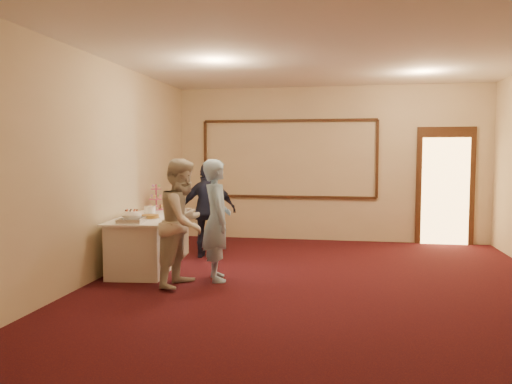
% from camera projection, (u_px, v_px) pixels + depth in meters
% --- Properties ---
extents(floor, '(7.00, 7.00, 0.00)m').
position_uv_depth(floor, '(321.00, 286.00, 6.40)').
color(floor, black).
rests_on(floor, ground).
extents(room_walls, '(6.04, 7.04, 3.02)m').
position_uv_depth(room_walls, '(322.00, 127.00, 6.24)').
color(room_walls, beige).
rests_on(room_walls, floor).
extents(wall_molding, '(3.45, 0.04, 1.55)m').
position_uv_depth(wall_molding, '(289.00, 159.00, 9.82)').
color(wall_molding, black).
rests_on(wall_molding, room_walls).
extents(doorway, '(1.05, 0.07, 2.20)m').
position_uv_depth(doorway, '(445.00, 187.00, 9.34)').
color(doorway, black).
rests_on(doorway, floor).
extents(buffet_table, '(1.04, 2.20, 0.77)m').
position_uv_depth(buffet_table, '(151.00, 240.00, 7.55)').
color(buffet_table, white).
rests_on(buffet_table, floor).
extents(pavlova_tray, '(0.38, 0.47, 0.17)m').
position_uv_depth(pavlova_tray, '(132.00, 217.00, 6.73)').
color(pavlova_tray, silver).
rests_on(pavlova_tray, buffet_table).
extents(cupcake_stand, '(0.32, 0.32, 0.46)m').
position_uv_depth(cupcake_stand, '(156.00, 200.00, 8.32)').
color(cupcake_stand, '#CA4B7E').
rests_on(cupcake_stand, buffet_table).
extents(plate_stack_a, '(0.17, 0.17, 0.14)m').
position_uv_depth(plate_stack_a, '(150.00, 211.00, 7.47)').
color(plate_stack_a, white).
rests_on(plate_stack_a, buffet_table).
extents(plate_stack_b, '(0.17, 0.17, 0.14)m').
position_uv_depth(plate_stack_b, '(171.00, 208.00, 7.88)').
color(plate_stack_b, white).
rests_on(plate_stack_b, buffet_table).
extents(tart, '(0.29, 0.29, 0.06)m').
position_uv_depth(tart, '(150.00, 217.00, 7.11)').
color(tart, white).
rests_on(tart, buffet_table).
extents(man, '(0.59, 0.70, 1.62)m').
position_uv_depth(man, '(217.00, 220.00, 6.67)').
color(man, '#9FC9F3').
rests_on(man, floor).
extents(woman, '(0.73, 0.88, 1.63)m').
position_uv_depth(woman, '(183.00, 222.00, 6.39)').
color(woman, beige).
rests_on(woman, floor).
extents(guest, '(0.95, 0.49, 1.55)m').
position_uv_depth(guest, '(208.00, 210.00, 8.16)').
color(guest, black).
rests_on(guest, floor).
extents(camera_flash, '(0.07, 0.05, 0.05)m').
position_uv_depth(camera_flash, '(214.00, 186.00, 7.82)').
color(camera_flash, white).
rests_on(camera_flash, guest).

